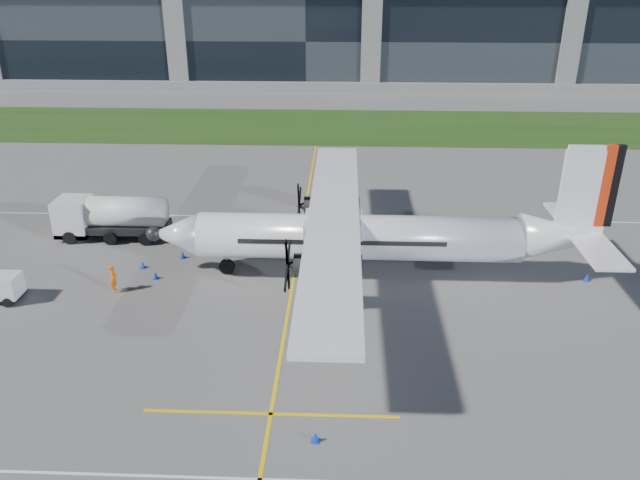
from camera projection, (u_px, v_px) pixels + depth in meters
The scene contains 14 objects.
ground at pixel (290, 143), 70.97m from camera, with size 400.00×400.00×0.00m, color #5D5B58.
grass_strip at pixel (295, 126), 78.23m from camera, with size 400.00×18.00×0.04m, color #1D3E10.
terminal_building at pixel (309, 34), 104.20m from camera, with size 120.00×20.00×15.00m, color black.
tree_line at pixel (323, 26), 160.61m from camera, with size 400.00×6.00×6.00m, color black.
yellow_taxiway_centerline at pixel (296, 261), 43.59m from camera, with size 0.20×70.00×0.01m, color yellow.
turboprop_aircraft at pixel (377, 212), 39.61m from camera, with size 29.51×30.60×9.18m, color white, non-canonical shape.
fuel_tanker_truck at pixel (104, 217), 46.60m from camera, with size 8.70×2.83×3.26m, color silver, non-canonical shape.
ground_crew_person at pixel (113, 276), 39.24m from camera, with size 0.87×0.62×2.14m, color #F25907.
safety_cone_nose_stbd at pixel (183, 255), 43.94m from camera, with size 0.36×0.36×0.50m, color #0B2FBC.
safety_cone_fwd at pixel (143, 265), 42.55m from camera, with size 0.36×0.36×0.50m, color #0B2FBC.
safety_cone_nose_port at pixel (156, 275), 41.12m from camera, with size 0.36×0.36×0.50m, color #0B2FBC.
safety_cone_tail at pixel (587, 277), 40.85m from camera, with size 0.36×0.36×0.50m, color #0B2FBC.
safety_cone_portwing at pixel (315, 437), 27.31m from camera, with size 0.36×0.36×0.50m, color #0B2FBC.
safety_cone_stbdwing at pixel (329, 195), 54.86m from camera, with size 0.36×0.36×0.50m, color #0B2FBC.
Camera 1 is at (6.24, -28.93, 19.45)m, focal length 35.00 mm.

